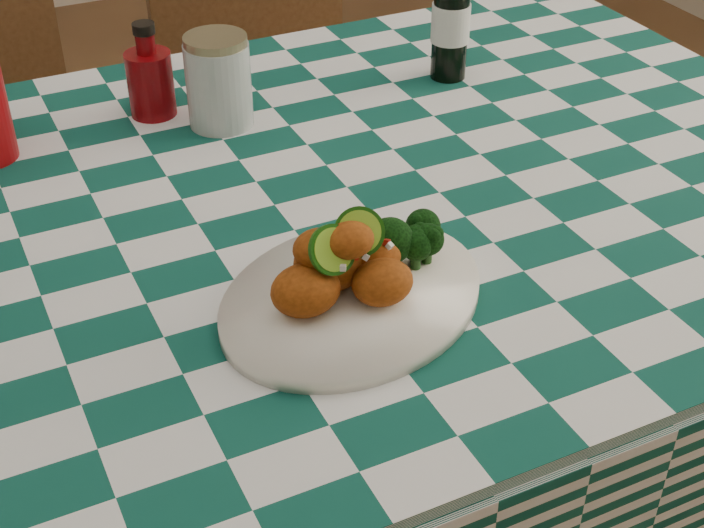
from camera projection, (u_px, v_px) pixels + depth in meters
name	position (u px, v px, depth m)	size (l,w,h in m)	color
dining_table	(286.00, 427.00, 1.48)	(1.66, 1.06, 0.79)	#0E493D
plate	(352.00, 298.00, 1.07)	(0.32, 0.25, 0.02)	white
fried_chicken_pile	(347.00, 259.00, 1.04)	(0.14, 0.10, 0.09)	#A1440F
broccoli_side	(415.00, 245.00, 1.09)	(0.08, 0.08, 0.06)	black
ketchup_bottle	(149.00, 70.00, 1.42)	(0.07, 0.07, 0.14)	#6F0509
mason_jar	(219.00, 81.00, 1.40)	(0.09, 0.09, 0.13)	#B2BCBA
beer_bottle	(451.00, 12.00, 1.51)	(0.06, 0.06, 0.21)	black
wooden_chair_right	(279.00, 128.00, 2.11)	(0.43, 0.45, 0.94)	#472814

